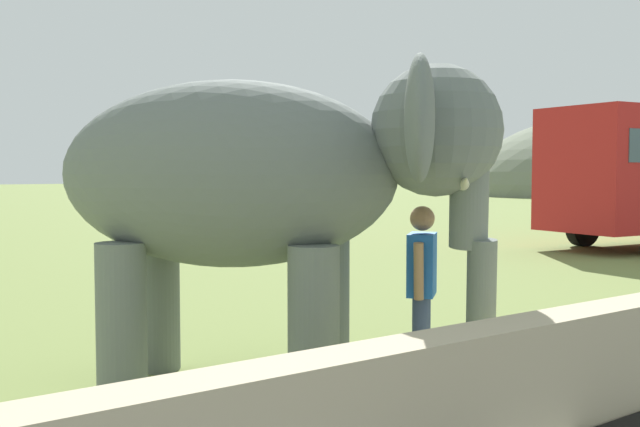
% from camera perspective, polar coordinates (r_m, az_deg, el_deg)
% --- Properties ---
extents(barrier_parapet, '(28.00, 0.36, 1.00)m').
position_cam_1_polar(barrier_parapet, '(4.52, 7.54, -15.87)').
color(barrier_parapet, tan).
rests_on(barrier_parapet, ground_plane).
extents(elephant, '(3.87, 3.80, 2.91)m').
position_cam_1_polar(elephant, '(6.66, -4.10, 2.65)').
color(elephant, slate).
rests_on(elephant, ground_plane).
extents(person_handler, '(0.57, 0.50, 1.66)m').
position_cam_1_polar(person_handler, '(6.95, 7.90, -5.44)').
color(person_handler, navy).
rests_on(person_handler, ground_plane).
extents(hill_east, '(28.45, 22.76, 13.48)m').
position_cam_1_polar(hill_east, '(66.30, 22.05, 1.42)').
color(hill_east, slate).
rests_on(hill_east, ground_plane).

